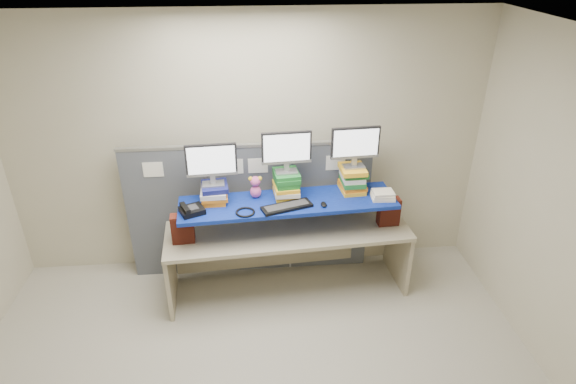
{
  "coord_description": "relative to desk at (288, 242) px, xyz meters",
  "views": [
    {
      "loc": [
        0.01,
        -2.7,
        3.36
      ],
      "look_at": [
        0.37,
        1.39,
        1.18
      ],
      "focal_mm": 30.0,
      "sensor_mm": 36.0,
      "label": 1
    }
  ],
  "objects": [
    {
      "name": "brick_pier_left",
      "position": [
        -1.02,
        -0.12,
        0.3
      ],
      "size": [
        0.22,
        0.13,
        0.29
      ],
      "primitive_type": "cube",
      "rotation": [
        0.0,
        0.0,
        0.07
      ],
      "color": "maroon",
      "rests_on": "desk"
    },
    {
      "name": "binder_stack",
      "position": [
        0.94,
        -0.03,
        0.52
      ],
      "size": [
        0.22,
        0.18,
        0.08
      ],
      "rotation": [
        0.0,
        0.0,
        -0.02
      ],
      "color": "white",
      "rests_on": "blue_board"
    },
    {
      "name": "monitor_center",
      "position": [
        -0.0,
        0.12,
        0.97
      ],
      "size": [
        0.48,
        0.15,
        0.42
      ],
      "rotation": [
        0.0,
        0.0,
        0.07
      ],
      "color": "#98989D",
      "rests_on": "book_stack_center"
    },
    {
      "name": "book_stack_center",
      "position": [
        -0.01,
        0.12,
        0.61
      ],
      "size": [
        0.27,
        0.32,
        0.25
      ],
      "color": "yellow",
      "rests_on": "blue_board"
    },
    {
      "name": "desk",
      "position": [
        0.0,
        0.0,
        0.0
      ],
      "size": [
        2.5,
        0.88,
        0.75
      ],
      "rotation": [
        0.0,
        0.0,
        0.07
      ],
      "color": "tan",
      "rests_on": "ground"
    },
    {
      "name": "mouse",
      "position": [
        0.33,
        -0.13,
        0.5
      ],
      "size": [
        0.07,
        0.11,
        0.03
      ],
      "primitive_type": "ellipsoid",
      "rotation": [
        0.0,
        0.0,
        0.11
      ],
      "color": "black",
      "rests_on": "blue_board"
    },
    {
      "name": "blue_board",
      "position": [
        0.0,
        0.0,
        0.46
      ],
      "size": [
        2.15,
        0.67,
        0.04
      ],
      "primitive_type": "cube",
      "rotation": [
        0.0,
        0.0,
        0.07
      ],
      "color": "navy",
      "rests_on": "brick_pier_left"
    },
    {
      "name": "desk_phone",
      "position": [
        -0.92,
        -0.15,
        0.51
      ],
      "size": [
        0.27,
        0.26,
        0.09
      ],
      "rotation": [
        0.0,
        0.0,
        0.42
      ],
      "color": "black",
      "rests_on": "blue_board"
    },
    {
      "name": "keyboard",
      "position": [
        -0.02,
        -0.13,
        0.5
      ],
      "size": [
        0.51,
        0.3,
        0.03
      ],
      "rotation": [
        0.0,
        0.0,
        0.31
      ],
      "color": "black",
      "rests_on": "blue_board"
    },
    {
      "name": "room",
      "position": [
        -0.37,
        -1.39,
        0.8
      ],
      "size": [
        5.0,
        4.0,
        2.8
      ],
      "color": "beige",
      "rests_on": "ground"
    },
    {
      "name": "monitor_left",
      "position": [
        -0.72,
        0.07,
        0.9
      ],
      "size": [
        0.48,
        0.15,
        0.42
      ],
      "rotation": [
        0.0,
        0.0,
        0.07
      ],
      "color": "#98989D",
      "rests_on": "book_stack_left"
    },
    {
      "name": "brick_pier_right",
      "position": [
        1.03,
        0.02,
        0.3
      ],
      "size": [
        0.22,
        0.13,
        0.29
      ],
      "primitive_type": "cube",
      "rotation": [
        0.0,
        0.0,
        0.07
      ],
      "color": "maroon",
      "rests_on": "desk"
    },
    {
      "name": "monitor_right",
      "position": [
        0.67,
        0.16,
        0.98
      ],
      "size": [
        0.48,
        0.15,
        0.42
      ],
      "rotation": [
        0.0,
        0.0,
        0.07
      ],
      "color": "#98989D",
      "rests_on": "book_stack_right"
    },
    {
      "name": "cubicle_partition",
      "position": [
        -0.37,
        0.39,
        0.17
      ],
      "size": [
        2.6,
        0.06,
        1.53
      ],
      "color": "#484C55",
      "rests_on": "ground"
    },
    {
      "name": "book_stack_right",
      "position": [
        0.67,
        0.17,
        0.61
      ],
      "size": [
        0.27,
        0.31,
        0.26
      ],
      "color": "yellow",
      "rests_on": "blue_board"
    },
    {
      "name": "book_stack_left",
      "position": [
        -0.71,
        0.07,
        0.57
      ],
      "size": [
        0.28,
        0.31,
        0.18
      ],
      "color": "orange",
      "rests_on": "blue_board"
    },
    {
      "name": "headset",
      "position": [
        -0.42,
        -0.2,
        0.49
      ],
      "size": [
        0.2,
        0.2,
        0.02
      ],
      "primitive_type": "torus",
      "rotation": [
        0.0,
        0.0,
        -0.1
      ],
      "color": "black",
      "rests_on": "blue_board"
    },
    {
      "name": "plush_toy",
      "position": [
        -0.31,
        0.11,
        0.6
      ],
      "size": [
        0.13,
        0.1,
        0.23
      ],
      "rotation": [
        0.0,
        0.0,
        0.0
      ],
      "color": "#EA59A5",
      "rests_on": "blue_board"
    }
  ]
}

